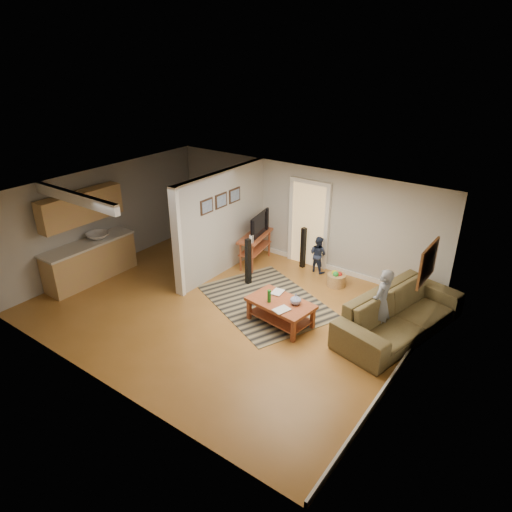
# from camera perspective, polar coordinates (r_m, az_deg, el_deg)

# --- Properties ---
(ground) EXTENTS (7.50, 7.50, 0.00)m
(ground) POSITION_cam_1_polar(r_m,az_deg,el_deg) (9.82, -3.89, -6.57)
(ground) COLOR brown
(ground) RESTS_ON ground
(room_shell) EXTENTS (7.54, 6.02, 2.52)m
(room_shell) POSITION_cam_1_polar(r_m,az_deg,el_deg) (10.09, -7.28, 3.46)
(room_shell) COLOR #B5B3AD
(room_shell) RESTS_ON ground
(area_rug) EXTENTS (3.38, 2.99, 0.01)m
(area_rug) POSITION_cam_1_polar(r_m,az_deg,el_deg) (10.04, 1.21, -5.67)
(area_rug) COLOR black
(area_rug) RESTS_ON ground
(sofa) EXTENTS (1.76, 3.06, 0.84)m
(sofa) POSITION_cam_1_polar(r_m,az_deg,el_deg) (9.47, 17.24, -9.11)
(sofa) COLOR #473723
(sofa) RESTS_ON ground
(coffee_table) EXTENTS (1.39, 0.92, 0.77)m
(coffee_table) POSITION_cam_1_polar(r_m,az_deg,el_deg) (9.11, 3.22, -6.34)
(coffee_table) COLOR brown
(coffee_table) RESTS_ON ground
(tv_console) EXTENTS (0.71, 1.32, 1.08)m
(tv_console) POSITION_cam_1_polar(r_m,az_deg,el_deg) (11.42, -0.04, 2.31)
(tv_console) COLOR brown
(tv_console) RESTS_ON ground
(speaker_left) EXTENTS (0.13, 0.13, 1.13)m
(speaker_left) POSITION_cam_1_polar(r_m,az_deg,el_deg) (10.52, -0.98, -0.72)
(speaker_left) COLOR black
(speaker_left) RESTS_ON ground
(speaker_right) EXTENTS (0.13, 0.13, 1.06)m
(speaker_right) POSITION_cam_1_polar(r_m,az_deg,el_deg) (11.38, 5.92, 1.04)
(speaker_right) COLOR black
(speaker_right) RESTS_ON ground
(toy_basket) EXTENTS (0.43, 0.43, 0.39)m
(toy_basket) POSITION_cam_1_polar(r_m,az_deg,el_deg) (10.77, 10.00, -2.89)
(toy_basket) COLOR #976B41
(toy_basket) RESTS_ON ground
(child) EXTENTS (0.38, 0.54, 1.40)m
(child) POSITION_cam_1_polar(r_m,az_deg,el_deg) (9.32, 14.92, -9.37)
(child) COLOR gray
(child) RESTS_ON ground
(toddler) EXTENTS (0.49, 0.41, 0.93)m
(toddler) POSITION_cam_1_polar(r_m,az_deg,el_deg) (11.43, 7.62, -1.88)
(toddler) COLOR #202A44
(toddler) RESTS_ON ground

